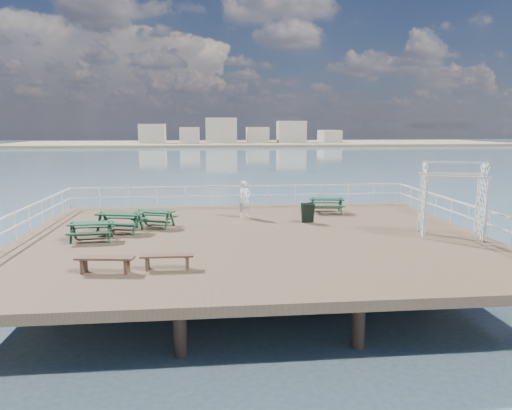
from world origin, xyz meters
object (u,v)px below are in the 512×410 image
(picnic_table_c, at_px, (327,202))
(picnic_table_d, at_px, (91,227))
(trellis_arbor, at_px, (452,204))
(person, at_px, (245,199))
(flat_bench_far, at_px, (105,261))
(flat_bench_near, at_px, (167,258))
(picnic_table_a, at_px, (120,218))
(picnic_table_b, at_px, (155,215))

(picnic_table_c, relative_size, picnic_table_d, 1.08)
(trellis_arbor, distance_m, person, 8.85)
(flat_bench_far, bearing_deg, flat_bench_near, 13.23)
(picnic_table_a, xyz_separation_m, flat_bench_far, (0.58, -5.32, -0.19))
(picnic_table_a, relative_size, flat_bench_far, 1.21)
(picnic_table_b, relative_size, flat_bench_far, 1.12)
(flat_bench_near, bearing_deg, picnic_table_d, 130.76)
(picnic_table_b, distance_m, person, 4.26)
(flat_bench_near, height_order, flat_bench_far, flat_bench_far)
(trellis_arbor, bearing_deg, person, 166.09)
(picnic_table_a, xyz_separation_m, picnic_table_c, (9.34, 3.24, -0.05))
(picnic_table_b, bearing_deg, flat_bench_far, -76.52)
(picnic_table_c, bearing_deg, picnic_table_d, -148.13)
(picnic_table_d, xyz_separation_m, trellis_arbor, (13.67, -0.71, 0.79))
(picnic_table_a, height_order, picnic_table_c, picnic_table_a)
(picnic_table_a, distance_m, picnic_table_c, 9.88)
(trellis_arbor, bearing_deg, picnic_table_d, -166.83)
(picnic_table_c, bearing_deg, picnic_table_b, -155.48)
(picnic_table_d, bearing_deg, picnic_table_c, 20.31)
(picnic_table_b, bearing_deg, picnic_table_d, -114.39)
(flat_bench_far, relative_size, person, 1.00)
(trellis_arbor, xyz_separation_m, person, (-7.65, 4.43, -0.43))
(picnic_table_a, relative_size, picnic_table_d, 1.25)
(picnic_table_a, bearing_deg, trellis_arbor, 5.00)
(picnic_table_b, bearing_deg, trellis_arbor, 6.38)
(picnic_table_c, distance_m, picnic_table_d, 11.12)
(picnic_table_b, height_order, flat_bench_far, picnic_table_b)
(picnic_table_c, xyz_separation_m, flat_bench_far, (-8.76, -8.56, -0.15))
(picnic_table_c, distance_m, flat_bench_near, 10.91)
(picnic_table_a, relative_size, picnic_table_c, 1.16)
(flat_bench_far, bearing_deg, picnic_table_a, 103.60)
(picnic_table_b, height_order, picnic_table_c, picnic_table_c)
(trellis_arbor, bearing_deg, picnic_table_a, -172.90)
(picnic_table_d, distance_m, flat_bench_near, 4.93)
(picnic_table_d, bearing_deg, flat_bench_near, -54.45)
(picnic_table_b, distance_m, flat_bench_far, 6.15)
(picnic_table_a, bearing_deg, person, 38.47)
(flat_bench_near, bearing_deg, picnic_table_a, 115.75)
(picnic_table_c, height_order, flat_bench_near, picnic_table_c)
(picnic_table_a, height_order, picnic_table_b, picnic_table_a)
(person, bearing_deg, picnic_table_b, 172.07)
(picnic_table_b, relative_size, flat_bench_near, 1.23)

